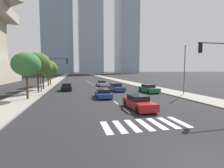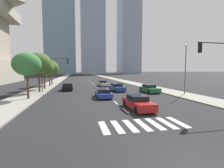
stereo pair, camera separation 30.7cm
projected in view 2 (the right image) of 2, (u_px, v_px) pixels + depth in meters
sidewalk_east at (147, 86)px, 37.67m from camera, size 4.00×260.00×0.15m
sidewalk_west at (42, 89)px, 32.95m from camera, size 4.00×260.00×0.15m
crosswalk_near at (143, 125)px, 11.38m from camera, size 5.85×2.58×0.01m
lane_divider_center at (96, 86)px, 38.65m from camera, size 0.14×50.00×0.01m
sedan_blue_0 at (117, 87)px, 29.93m from camera, size 2.19×4.92×1.39m
sedan_silver_1 at (103, 84)px, 39.07m from camera, size 2.11×4.50×1.29m
sedan_blue_2 at (103, 94)px, 22.65m from camera, size 1.96×4.39×1.20m
sedan_red_3 at (138, 103)px, 15.91m from camera, size 1.93×4.60×1.32m
sedan_black_4 at (68, 87)px, 30.95m from camera, size 1.91×4.49×1.31m
sedan_green_5 at (149, 89)px, 27.89m from camera, size 2.05×4.44×1.36m
traffic_signal_near at (224, 62)px, 14.98m from camera, size 4.75×0.28×6.40m
traffic_signal_far at (52, 67)px, 27.66m from camera, size 4.79×0.28×5.96m
street_lamp_east at (185, 66)px, 24.63m from camera, size 0.50×0.24×7.38m
street_tree_nearest at (27, 64)px, 20.68m from camera, size 3.43×3.43×5.80m
street_tree_second at (38, 63)px, 27.01m from camera, size 4.10×4.10×6.47m
street_tree_third at (44, 67)px, 31.62m from camera, size 3.63×3.63×5.69m
street_tree_fourth at (49, 68)px, 37.79m from camera, size 4.26×4.26×5.88m
street_tree_fifth at (51, 67)px, 41.20m from camera, size 3.14×3.14×5.72m
office_tower_left_skyline at (60, 24)px, 169.20m from camera, size 29.74×26.03×114.05m
office_tower_center_skyline at (92, 27)px, 170.17m from camera, size 23.63×26.76×97.20m
office_tower_right_skyline at (129, 15)px, 185.31m from camera, size 21.28×27.78×143.22m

